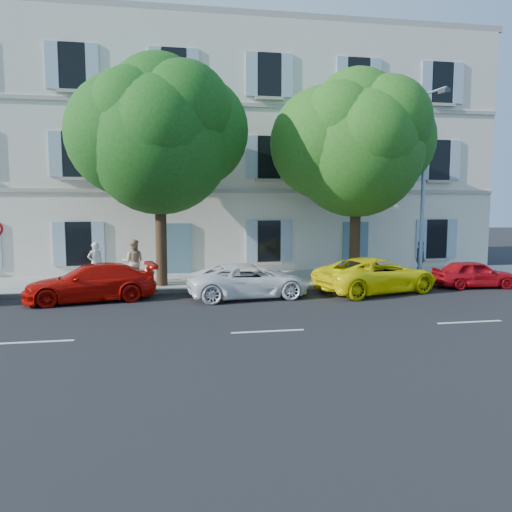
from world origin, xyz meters
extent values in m
plane|color=black|center=(0.00, 0.00, 0.00)|extent=(90.00, 90.00, 0.00)
cube|color=#A09E96|center=(0.00, 4.45, 0.07)|extent=(36.00, 4.50, 0.15)
cube|color=#9E998E|center=(0.00, 2.28, 0.08)|extent=(36.00, 0.16, 0.16)
cube|color=silver|center=(0.00, 10.20, 6.00)|extent=(28.00, 7.00, 12.00)
imported|color=#B60A05|center=(-5.32, 1.22, 0.66)|extent=(4.78, 2.60, 1.31)
imported|color=white|center=(0.27, 0.85, 0.62)|extent=(4.69, 2.53, 1.25)
imported|color=#FFEF0A|center=(5.28, 1.01, 0.68)|extent=(5.34, 3.53, 1.36)
imported|color=#B10A13|center=(9.68, 1.39, 0.56)|extent=(3.38, 1.54, 1.12)
cylinder|color=#3A2819|center=(-2.88, 3.25, 1.92)|extent=(0.44, 0.44, 3.54)
ellipsoid|color=#1E5F18|center=(-2.88, 3.25, 5.81)|extent=(5.66, 5.66, 6.22)
cylinder|color=#3A2819|center=(5.18, 3.08, 1.85)|extent=(0.45, 0.45, 3.39)
ellipsoid|color=#2D731D|center=(5.18, 3.08, 5.61)|extent=(5.51, 5.51, 6.06)
cylinder|color=#7293BF|center=(8.03, 2.75, 4.03)|extent=(0.16, 0.16, 7.76)
cylinder|color=#7293BF|center=(8.03, 2.07, 7.91)|extent=(0.29, 1.36, 0.10)
cube|color=#383A3D|center=(8.03, 1.39, 7.76)|extent=(0.30, 0.47, 0.17)
imported|color=silver|center=(-5.54, 4.03, 1.01)|extent=(0.74, 0.64, 1.72)
imported|color=tan|center=(-4.02, 3.72, 1.06)|extent=(0.94, 0.76, 1.83)
imported|color=#434B7C|center=(8.50, 3.61, 0.97)|extent=(0.62, 1.03, 1.64)
camera|label=1|loc=(-2.62, -16.91, 3.48)|focal=35.00mm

